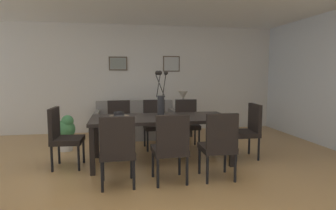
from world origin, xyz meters
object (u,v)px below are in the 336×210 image
dining_chair_mid_right (187,121)px  centerpiece_vase (161,99)px  bowl_near_right (119,114)px  framed_picture_center (171,64)px  dining_chair_head_west (62,135)px  dining_chair_far_right (155,121)px  dining_chair_near_right (120,123)px  bowl_near_left (119,118)px  framed_picture_left (118,64)px  dining_table (161,121)px  potted_plant (66,131)px  dining_chair_far_left (171,145)px  dining_chair_head_east (248,128)px  sofa (136,125)px  dining_chair_near_left (117,148)px  dining_chair_mid_left (219,143)px  side_table (183,124)px  table_lamp (183,97)px

dining_chair_mid_right → centerpiece_vase: centerpiece_vase is taller
bowl_near_right → framed_picture_center: size_ratio=0.41×
dining_chair_head_west → dining_chair_mid_right: bearing=21.8°
dining_chair_mid_right → centerpiece_vase: (-0.64, -0.86, 0.51)m
dining_chair_far_right → bowl_near_right: size_ratio=5.41×
dining_chair_near_right → bowl_near_left: (-0.01, -1.12, 0.27)m
dining_chair_mid_right → framed_picture_left: framed_picture_left is taller
dining_table → framed_picture_left: framed_picture_left is taller
potted_plant → dining_chair_far_left: bearing=-49.0°
dining_chair_head_east → dining_chair_mid_right: bearing=133.7°
framed_picture_left → bowl_near_right: bearing=-90.1°
dining_chair_far_right → framed_picture_left: bearing=112.8°
dining_chair_far_left → sofa: dining_chair_far_left is taller
dining_chair_near_left → dining_chair_far_left: same height
bowl_near_left → framed_picture_center: size_ratio=0.41×
dining_chair_mid_left → side_table: 2.75m
dining_chair_far_left → table_lamp: 2.88m
sofa → potted_plant: (-1.35, -0.93, 0.09)m
dining_chair_far_left → dining_chair_mid_left: size_ratio=1.00×
dining_table → dining_chair_mid_right: bearing=53.4°
dining_chair_far_left → bowl_near_left: (-0.65, 0.68, 0.27)m
bowl_near_left → framed_picture_left: size_ratio=0.39×
dining_table → table_lamp: table_lamp is taller
dining_table → potted_plant: size_ratio=3.28×
dining_chair_far_right → framed_picture_center: (0.63, 1.62, 1.16)m
dining_chair_far_left → centerpiece_vase: size_ratio=1.25×
dining_table → framed_picture_left: 2.81m
potted_plant → dining_chair_head_west: bearing=-82.6°
bowl_near_left → potted_plant: size_ratio=0.25×
dining_chair_mid_right → bowl_near_right: (-1.30, -0.65, 0.27)m
dining_chair_near_left → bowl_near_right: dining_chair_near_left is taller
bowl_near_right → sofa: (0.37, 1.69, -0.50)m
potted_plant → dining_chair_near_right: bearing=-4.2°
dining_chair_near_left → dining_chair_near_right: same height
dining_chair_mid_right → sofa: (-0.93, 1.04, -0.23)m
sofa → framed_picture_left: 1.57m
dining_chair_far_right → bowl_near_left: (-0.69, -1.13, 0.27)m
dining_chair_mid_right → bowl_near_right: size_ratio=5.41×
table_lamp → potted_plant: table_lamp is taller
dining_chair_mid_left → dining_chair_head_west: 2.34m
potted_plant → bowl_near_left: bearing=-50.6°
framed_picture_left → framed_picture_center: size_ratio=1.04×
dining_table → dining_chair_head_west: size_ratio=2.39×
dining_chair_far_right → dining_chair_mid_right: same height
dining_chair_head_west → dining_table: bearing=-0.1°
side_table → potted_plant: size_ratio=0.78×
dining_chair_mid_right → framed_picture_center: 2.04m
dining_chair_mid_left → centerpiece_vase: centerpiece_vase is taller
dining_chair_mid_right → dining_chair_head_west: 2.32m
dining_table → table_lamp: (0.79, 1.83, 0.22)m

